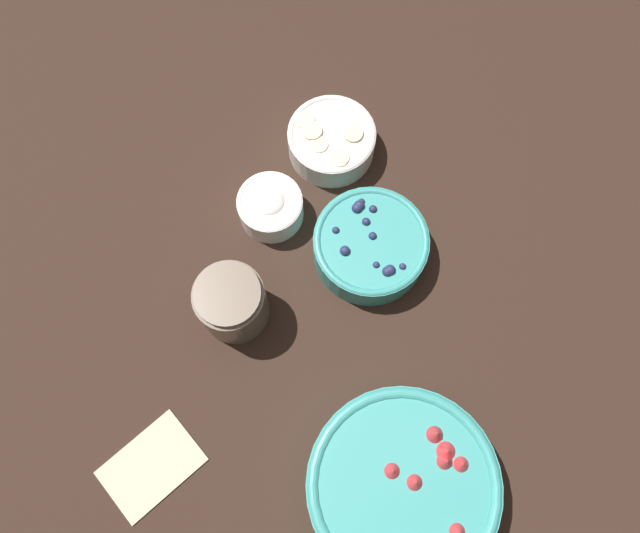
% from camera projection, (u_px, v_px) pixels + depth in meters
% --- Properties ---
extents(ground_plane, '(4.00, 4.00, 0.00)m').
position_uv_depth(ground_plane, '(339.00, 333.00, 0.91)').
color(ground_plane, black).
extents(bowl_strawberries, '(0.25, 0.25, 0.10)m').
position_uv_depth(bowl_strawberries, '(402.00, 485.00, 0.81)').
color(bowl_strawberries, teal).
rests_on(bowl_strawberries, ground_plane).
extents(bowl_blueberries, '(0.17, 0.17, 0.06)m').
position_uv_depth(bowl_blueberries, '(370.00, 245.00, 0.92)').
color(bowl_blueberries, teal).
rests_on(bowl_blueberries, ground_plane).
extents(bowl_bananas, '(0.14, 0.14, 0.06)m').
position_uv_depth(bowl_bananas, '(331.00, 140.00, 0.98)').
color(bowl_bananas, silver).
rests_on(bowl_bananas, ground_plane).
extents(bowl_cream, '(0.10, 0.10, 0.06)m').
position_uv_depth(bowl_cream, '(270.00, 206.00, 0.94)').
color(bowl_cream, white).
rests_on(bowl_cream, ground_plane).
extents(jar_chocolate, '(0.10, 0.10, 0.10)m').
position_uv_depth(jar_chocolate, '(232.00, 304.00, 0.88)').
color(jar_chocolate, brown).
rests_on(jar_chocolate, ground_plane).
extents(napkin, '(0.16, 0.14, 0.01)m').
position_uv_depth(napkin, '(151.00, 466.00, 0.86)').
color(napkin, beige).
rests_on(napkin, ground_plane).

